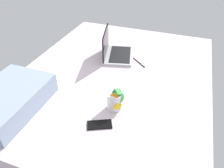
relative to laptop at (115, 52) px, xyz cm
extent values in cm
cube|color=silver|center=(-25.38, -8.69, -13.41)|extent=(180.00, 140.00, 18.00)
cube|color=#B7BABC|center=(0.75, -2.95, -3.41)|extent=(37.65, 30.42, 2.00)
cube|color=black|center=(1.12, -4.40, -2.21)|extent=(32.29, 23.62, 0.40)
cube|color=black|center=(-1.96, 7.71, 8.09)|extent=(32.23, 9.10, 21.00)
cylinder|color=silver|center=(-61.54, -21.19, 1.09)|extent=(9.00, 9.00, 11.00)
cube|color=red|center=(-59.79, -22.13, -1.34)|extent=(6.33, 5.37, 5.53)
cube|color=yellow|center=(-63.07, -22.63, 0.40)|extent=(8.13, 7.87, 5.95)
cube|color=red|center=(-62.04, -22.59, 2.15)|extent=(7.25, 7.05, 5.98)
cube|color=#268C33|center=(-60.32, -23.05, 3.89)|extent=(5.96, 6.83, 5.13)
cube|color=orange|center=(-62.10, -22.29, 5.63)|extent=(5.80, 6.40, 7.02)
cube|color=#268C33|center=(-60.74, -22.78, 7.37)|extent=(6.19, 6.73, 5.96)
cube|color=black|center=(-77.87, -18.08, -4.01)|extent=(12.18, 15.56, 0.80)
cube|color=#8C9EB7|center=(-83.23, 39.31, 2.09)|extent=(52.00, 36.00, 13.00)
cube|color=black|center=(-3.59, -22.10, -4.11)|extent=(11.88, 12.99, 0.60)
camera|label=1|loc=(-154.79, -53.57, 87.66)|focal=34.61mm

